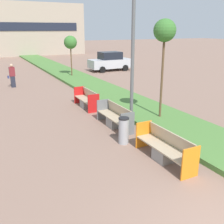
# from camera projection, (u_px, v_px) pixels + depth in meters

# --- Properties ---
(planter_grass_strip) EXTENTS (2.80, 120.00, 0.18)m
(planter_grass_strip) POSITION_uv_depth(u_px,v_px,m) (109.00, 94.00, 16.62)
(planter_grass_strip) COLOR #4C7A38
(planter_grass_strip) RESTS_ON ground
(building_backdrop) EXTENTS (16.93, 5.67, 7.90)m
(building_backdrop) POSITION_uv_depth(u_px,v_px,m) (28.00, 29.00, 41.83)
(building_backdrop) COLOR tan
(building_backdrop) RESTS_ON ground
(bench_orange_frame) EXTENTS (0.65, 2.38, 0.94)m
(bench_orange_frame) POSITION_uv_depth(u_px,v_px,m) (165.00, 149.00, 8.28)
(bench_orange_frame) COLOR gray
(bench_orange_frame) RESTS_ON ground
(bench_grey_frame) EXTENTS (0.65, 2.26, 0.94)m
(bench_grey_frame) POSITION_uv_depth(u_px,v_px,m) (115.00, 118.00, 11.18)
(bench_grey_frame) COLOR gray
(bench_grey_frame) RESTS_ON ground
(bench_red_frame) EXTENTS (0.65, 2.07, 0.94)m
(bench_red_frame) POSITION_uv_depth(u_px,v_px,m) (87.00, 101.00, 13.93)
(bench_red_frame) COLOR gray
(bench_red_frame) RESTS_ON ground
(litter_bin) EXTENTS (0.38, 0.38, 0.99)m
(litter_bin) POSITION_uv_depth(u_px,v_px,m) (124.00, 131.00, 9.49)
(litter_bin) COLOR #9EA0A5
(litter_bin) RESTS_ON ground
(street_lamp_post) EXTENTS (0.24, 0.44, 8.46)m
(street_lamp_post) POSITION_uv_depth(u_px,v_px,m) (134.00, 12.00, 9.89)
(street_lamp_post) COLOR #56595B
(street_lamp_post) RESTS_ON ground
(sapling_tree_near) EXTENTS (0.95, 0.95, 4.43)m
(sapling_tree_near) POSITION_uv_depth(u_px,v_px,m) (165.00, 33.00, 10.92)
(sapling_tree_near) COLOR brown
(sapling_tree_near) RESTS_ON ground
(sapling_tree_far) EXTENTS (1.08, 1.08, 3.49)m
(sapling_tree_far) POSITION_uv_depth(u_px,v_px,m) (70.00, 43.00, 21.82)
(sapling_tree_far) COLOR brown
(sapling_tree_far) RESTS_ON ground
(pedestrian_walking) EXTENTS (0.53, 0.24, 1.68)m
(pedestrian_walking) POSITION_uv_depth(u_px,v_px,m) (12.00, 76.00, 18.63)
(pedestrian_walking) COLOR #232633
(pedestrian_walking) RESTS_ON ground
(parked_car_distant) EXTENTS (4.20, 2.00, 1.86)m
(parked_car_distant) POSITION_uv_depth(u_px,v_px,m) (110.00, 61.00, 26.14)
(parked_car_distant) COLOR #B7BABF
(parked_car_distant) RESTS_ON ground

